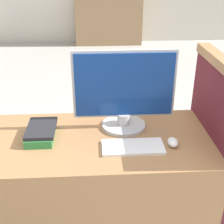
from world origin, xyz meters
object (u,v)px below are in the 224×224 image
(monitor, at_px, (124,92))
(mouse, at_px, (173,142))
(keyboard, at_px, (133,147))
(book_stack, at_px, (41,133))

(monitor, distance_m, mouse, 0.38)
(keyboard, height_order, book_stack, book_stack)
(mouse, bearing_deg, book_stack, 170.52)
(mouse, relative_size, book_stack, 0.34)
(book_stack, bearing_deg, monitor, 12.46)
(monitor, bearing_deg, book_stack, -167.54)
(monitor, distance_m, keyboard, 0.31)
(book_stack, bearing_deg, keyboard, -15.03)
(book_stack, bearing_deg, mouse, -9.48)
(mouse, bearing_deg, monitor, 137.49)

